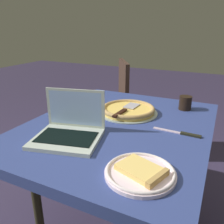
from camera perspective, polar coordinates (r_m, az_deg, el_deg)
The scene contains 7 objects.
dining_table at distance 1.28m, azimuth 1.76°, elevation -5.61°, with size 1.16×0.93×0.77m.
laptop at distance 1.11m, azimuth -10.43°, elevation -4.24°, with size 0.32×0.35×0.21m.
pizza_plate at distance 0.85m, azimuth 7.05°, elevation -14.44°, with size 0.25×0.25×0.04m.
pizza_tray at distance 1.40m, azimuth 3.98°, elevation 0.54°, with size 0.35×0.35×0.04m.
table_knife at distance 1.19m, azimuth 16.72°, elevation -5.01°, with size 0.03×0.24×0.01m.
drink_cup at distance 1.52m, azimuth 17.57°, elevation 2.18°, with size 0.08×0.08×0.09m.
chair_near at distance 2.31m, azimuth -0.23°, elevation 2.19°, with size 0.62×0.62×0.96m.
Camera 1 is at (1.05, 0.47, 1.27)m, focal length 37.20 mm.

